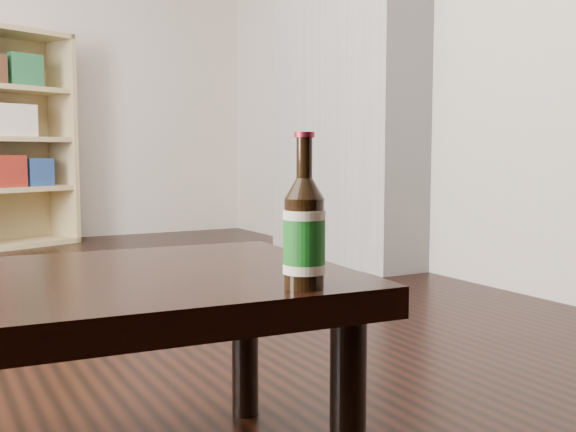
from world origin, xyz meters
TOP-DOWN VIEW (x-y plane):
  - chimney_breast at (2.35, 1.20)m, footprint 0.30×1.20m
  - bookshelf at (0.71, 2.74)m, footprint 0.85×0.62m
  - coffee_table at (0.34, -0.89)m, footprint 1.12×0.70m
  - beer_bottle at (0.71, -1.17)m, footprint 0.09×0.09m

SIDE VIEW (x-z plane):
  - coffee_table at x=0.34m, z-range 0.15..0.56m
  - beer_bottle at x=0.71m, z-range 0.37..0.62m
  - bookshelf at x=0.71m, z-range 0.03..1.46m
  - chimney_breast at x=2.35m, z-range 0.00..2.70m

